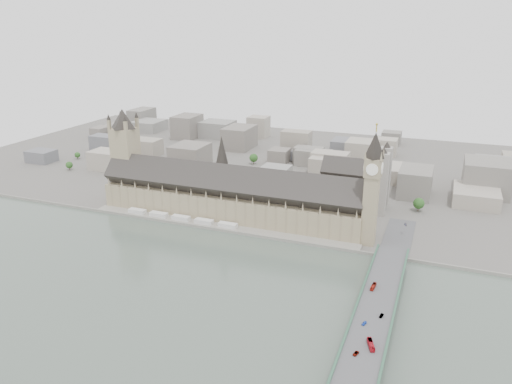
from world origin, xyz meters
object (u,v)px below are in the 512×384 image
(victoria_tower, at_px, (126,151))
(car_silver, at_px, (381,316))
(car_grey, at_px, (356,353))
(red_bus_south, at_px, (371,344))
(westminster_bridge, at_px, (380,297))
(westminster_abbey, at_px, (357,184))
(car_approach, at_px, (406,224))
(palace_of_westminster, at_px, (229,196))
(car_blue, at_px, (364,323))
(elizabeth_tower, at_px, (372,181))
(red_bus_north, at_px, (373,286))

(victoria_tower, relative_size, car_silver, 20.91)
(car_silver, distance_m, car_grey, 43.95)
(victoria_tower, bearing_deg, red_bus_south, -31.97)
(car_grey, bearing_deg, car_silver, 94.80)
(westminster_bridge, relative_size, westminster_abbey, 4.78)
(red_bus_south, bearing_deg, car_approach, 69.33)
(westminster_bridge, height_order, car_grey, car_grey)
(red_bus_south, bearing_deg, car_grey, -144.17)
(car_silver, xyz_separation_m, car_approach, (-0.06, 157.79, -0.06))
(car_grey, relative_size, car_approach, 0.95)
(palace_of_westminster, height_order, victoria_tower, victoria_tower)
(car_approach, bearing_deg, palace_of_westminster, 172.31)
(car_approach, bearing_deg, car_silver, -103.80)
(car_blue, xyz_separation_m, car_silver, (8.72, 12.25, 0.03))
(car_grey, bearing_deg, westminster_abbey, 115.94)
(palace_of_westminster, xyz_separation_m, car_grey, (158.77, -183.06, -11.79))
(elizabeth_tower, distance_m, car_silver, 139.55)
(victoria_tower, height_order, westminster_abbey, victoria_tower)
(elizabeth_tower, height_order, car_grey, elizabeth_tower)
(elizabeth_tower, relative_size, car_approach, 21.38)
(elizabeth_tower, xyz_separation_m, westminster_bridge, (24.00, -95.50, -52.96))
(elizabeth_tower, distance_m, westminster_abbey, 96.91)
(victoria_tower, distance_m, car_grey, 341.54)
(westminster_abbey, relative_size, car_blue, 15.25)
(westminster_bridge, relative_size, car_approach, 64.64)
(car_blue, bearing_deg, palace_of_westminster, 152.55)
(palace_of_westminster, height_order, red_bus_south, palace_of_westminster)
(palace_of_westminster, height_order, car_blue, palace_of_westminster)
(westminster_bridge, distance_m, red_bus_north, 8.44)
(westminster_bridge, height_order, car_silver, car_silver)
(westminster_bridge, bearing_deg, red_bus_south, -87.00)
(elizabeth_tower, height_order, car_blue, elizabeth_tower)
(palace_of_westminster, xyz_separation_m, elizabeth_tower, (138.00, -11.70, 35.38))
(victoria_tower, bearing_deg, red_bus_north, -21.98)
(car_approach, bearing_deg, westminster_abbey, 120.43)
(elizabeth_tower, xyz_separation_m, red_bus_south, (27.46, -161.41, -46.25))
(victoria_tower, distance_m, car_approach, 292.43)
(red_bus_north, relative_size, car_silver, 2.04)
(car_blue, distance_m, car_silver, 15.03)
(westminster_abbey, bearing_deg, red_bus_south, -77.62)
(car_silver, relative_size, car_approach, 0.95)
(car_approach, bearing_deg, red_bus_south, -104.23)
(westminster_bridge, relative_size, car_silver, 67.97)
(car_approach, bearing_deg, red_bus_north, -108.49)
(westminster_bridge, xyz_separation_m, car_approach, (4.83, 125.12, 5.85))
(elizabeth_tower, height_order, victoria_tower, elizabeth_tower)
(elizabeth_tower, height_order, westminster_abbey, elizabeth_tower)
(car_grey, distance_m, car_approach, 201.14)
(elizabeth_tower, xyz_separation_m, car_approach, (28.83, 29.62, -47.11))
(red_bus_north, relative_size, red_bus_south, 0.85)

